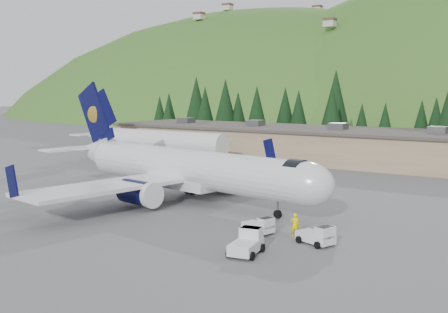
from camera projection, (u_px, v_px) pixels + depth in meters
ground at (191, 201)px, 56.92m from camera, size 600.00×600.00×0.00m
airliner at (184, 169)px, 57.26m from camera, size 36.78×34.67×12.22m
second_airliner at (150, 140)px, 88.46m from camera, size 27.50×11.00×10.05m
baggage_tug_a at (260, 226)px, 44.19m from camera, size 2.80×2.04×1.37m
baggage_tug_b at (318, 236)px, 40.91m from camera, size 3.14×2.42×1.51m
baggage_tug_c at (247, 243)px, 38.74m from camera, size 2.41×3.42×1.69m
terminal_building at (309, 143)px, 90.70m from camera, size 71.00×17.00×6.10m
ramp_worker at (295, 225)px, 43.21m from camera, size 0.81×0.71×1.86m
tree_line at (366, 110)px, 107.68m from camera, size 113.07×17.22×14.47m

